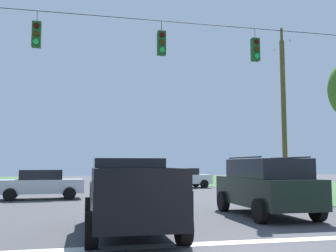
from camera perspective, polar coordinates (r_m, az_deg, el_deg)
The scene contains 10 objects.
stop_bar_stripe at distance 9.34m, azimuth 5.50°, elevation -16.54°, with size 14.68×0.45×0.01m, color white.
lane_dash_0 at distance 15.10m, azimuth -1.79°, elevation -12.37°, with size 0.15×2.50×0.01m, color white.
lane_dash_1 at distance 21.46m, azimuth -5.13°, elevation -10.35°, with size 0.15×2.50×0.01m, color white.
lane_dash_2 at distance 30.25m, azimuth -7.38°, elevation -8.95°, with size 0.15×2.50×0.01m, color white.
overhead_signal_span at distance 15.14m, azimuth -1.42°, elevation 4.09°, with size 17.19×0.31×7.92m.
pickup_truck at distance 10.68m, azimuth -5.63°, elevation -9.95°, with size 2.35×5.43×1.95m.
suv_black at distance 14.41m, azimuth 13.92°, elevation -8.31°, with size 2.25×4.82×2.05m.
distant_car_crossing_white at distance 31.08m, azimuth 2.18°, elevation -7.45°, with size 4.42×2.27×1.52m.
distant_car_oncoming at distance 21.87m, azimuth -17.89°, elevation -7.95°, with size 4.43×2.28×1.52m.
utility_pole_mid_right at distance 24.88m, azimuth 16.37°, elevation 1.76°, with size 0.29×2.00×10.19m.
Camera 1 is at (-2.85, -6.71, 1.78)m, focal length 42.24 mm.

